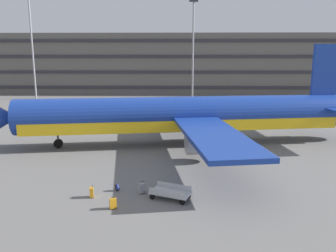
{
  "coord_description": "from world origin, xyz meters",
  "views": [
    {
      "loc": [
        -2.69,
        -36.3,
        9.17
      ],
      "look_at": [
        -3.29,
        -6.56,
        3.0
      ],
      "focal_mm": 36.2,
      "sensor_mm": 36.0,
      "label": 1
    }
  ],
  "objects_px": {
    "airliner": "(187,115)",
    "backpack_upright": "(117,187)",
    "suitcase_teal": "(113,203)",
    "baggage_cart": "(170,193)",
    "suitcase_small": "(92,192)",
    "suitcase_black": "(142,188)"
  },
  "relations": [
    {
      "from": "airliner",
      "to": "suitcase_small",
      "type": "distance_m",
      "value": 15.86
    },
    {
      "from": "airliner",
      "to": "baggage_cart",
      "type": "bearing_deg",
      "value": -96.06
    },
    {
      "from": "airliner",
      "to": "suitcase_teal",
      "type": "distance_m",
      "value": 16.78
    },
    {
      "from": "suitcase_small",
      "to": "backpack_upright",
      "type": "bearing_deg",
      "value": 36.44
    },
    {
      "from": "suitcase_small",
      "to": "backpack_upright",
      "type": "relative_size",
      "value": 1.46
    },
    {
      "from": "airliner",
      "to": "suitcase_small",
      "type": "relative_size",
      "value": 47.77
    },
    {
      "from": "suitcase_small",
      "to": "backpack_upright",
      "type": "height_order",
      "value": "suitcase_small"
    },
    {
      "from": "backpack_upright",
      "to": "suitcase_teal",
      "type": "bearing_deg",
      "value": -85.92
    },
    {
      "from": "baggage_cart",
      "to": "backpack_upright",
      "type": "bearing_deg",
      "value": 161.13
    },
    {
      "from": "suitcase_black",
      "to": "backpack_upright",
      "type": "bearing_deg",
      "value": 165.06
    },
    {
      "from": "suitcase_small",
      "to": "suitcase_teal",
      "type": "height_order",
      "value": "suitcase_small"
    },
    {
      "from": "airliner",
      "to": "backpack_upright",
      "type": "height_order",
      "value": "airliner"
    },
    {
      "from": "backpack_upright",
      "to": "baggage_cart",
      "type": "relative_size",
      "value": 0.17
    },
    {
      "from": "airliner",
      "to": "baggage_cart",
      "type": "height_order",
      "value": "airliner"
    },
    {
      "from": "suitcase_teal",
      "to": "baggage_cart",
      "type": "height_order",
      "value": "baggage_cart"
    },
    {
      "from": "airliner",
      "to": "suitcase_small",
      "type": "height_order",
      "value": "airliner"
    },
    {
      "from": "backpack_upright",
      "to": "baggage_cart",
      "type": "bearing_deg",
      "value": -18.87
    },
    {
      "from": "suitcase_small",
      "to": "baggage_cart",
      "type": "relative_size",
      "value": 0.25
    },
    {
      "from": "suitcase_small",
      "to": "backpack_upright",
      "type": "xyz_separation_m",
      "value": [
        1.52,
        1.12,
        -0.11
      ]
    },
    {
      "from": "backpack_upright",
      "to": "airliner",
      "type": "bearing_deg",
      "value": 68.2
    },
    {
      "from": "airliner",
      "to": "suitcase_small",
      "type": "bearing_deg",
      "value": -115.44
    },
    {
      "from": "suitcase_small",
      "to": "suitcase_black",
      "type": "xyz_separation_m",
      "value": [
        3.27,
        0.65,
        0.03
      ]
    }
  ]
}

